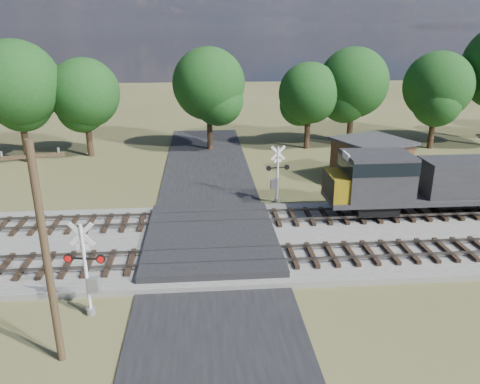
{
  "coord_description": "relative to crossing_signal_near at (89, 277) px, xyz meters",
  "views": [
    {
      "loc": [
        -0.37,
        -22.72,
        11.21
      ],
      "look_at": [
        1.7,
        2.0,
        2.43
      ],
      "focal_mm": 35.0,
      "sensor_mm": 36.0,
      "label": 1
    }
  ],
  "objects": [
    {
      "name": "ground",
      "position": [
        5.04,
        5.76,
        -1.73
      ],
      "size": [
        160.0,
        160.0,
        0.0
      ],
      "primitive_type": "plane",
      "color": "#464726",
      "rests_on": "ground"
    },
    {
      "name": "treeline",
      "position": [
        11.41,
        25.92,
        4.7
      ],
      "size": [
        84.64,
        10.27,
        11.79
      ],
      "color": "black",
      "rests_on": "ground"
    },
    {
      "name": "road",
      "position": [
        5.04,
        5.76,
        -1.69
      ],
      "size": [
        7.0,
        60.0,
        0.08
      ],
      "primitive_type": "cube",
      "color": "black",
      "rests_on": "ground"
    },
    {
      "name": "crossing_panel",
      "position": [
        5.04,
        6.26,
        -1.41
      ],
      "size": [
        7.0,
        9.0,
        0.62
      ],
      "primitive_type": "cube",
      "color": "#262628",
      "rests_on": "ground"
    },
    {
      "name": "crossing_signal_near",
      "position": [
        0.0,
        0.0,
        0.0
      ],
      "size": [
        1.67,
        0.4,
        4.15
      ],
      "rotation": [
        0.0,
        0.0,
        -0.14
      ],
      "color": "silver",
      "rests_on": "ground"
    },
    {
      "name": "utility_pole",
      "position": [
        -0.53,
        -2.73,
        2.53
      ],
      "size": [
        1.94,
        0.5,
        8.03
      ],
      "rotation": [
        0.0,
        0.0,
        0.2
      ],
      "color": "#3B2C1A",
      "rests_on": "ground"
    },
    {
      "name": "track_far",
      "position": [
        8.16,
        8.76,
        -1.31
      ],
      "size": [
        140.0,
        2.6,
        0.33
      ],
      "color": "black",
      "rests_on": "ballast_bed"
    },
    {
      "name": "track_near",
      "position": [
        8.16,
        3.76,
        -1.31
      ],
      "size": [
        140.0,
        2.6,
        0.33
      ],
      "color": "black",
      "rests_on": "ballast_bed"
    },
    {
      "name": "crossing_signal_far",
      "position": [
        9.54,
        12.28,
        -0.08
      ],
      "size": [
        1.59,
        0.38,
        3.96
      ],
      "rotation": [
        0.0,
        0.0,
        3.28
      ],
      "color": "silver",
      "rests_on": "ground"
    },
    {
      "name": "ballast_bed",
      "position": [
        15.04,
        6.26,
        -1.58
      ],
      "size": [
        140.0,
        10.0,
        0.3
      ],
      "primitive_type": "cube",
      "color": "gray",
      "rests_on": "ground"
    },
    {
      "name": "equipment_shed",
      "position": [
        17.44,
        16.34,
        -0.08
      ],
      "size": [
        6.23,
        6.23,
        3.26
      ],
      "rotation": [
        0.0,
        0.0,
        0.38
      ],
      "color": "#3F221B",
      "rests_on": "ground"
    }
  ]
}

